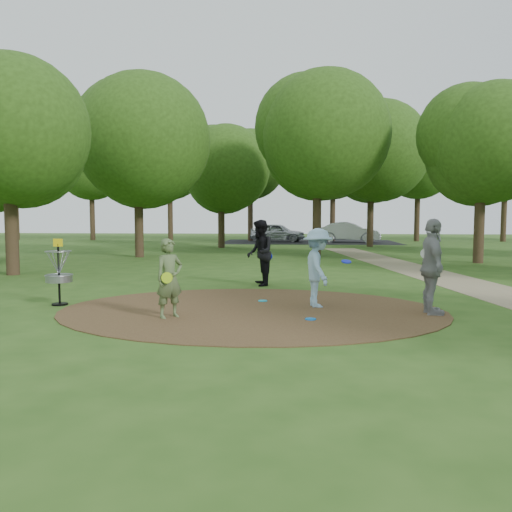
{
  "coord_description": "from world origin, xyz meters",
  "views": [
    {
      "loc": [
        0.97,
        -10.73,
        2.04
      ],
      "look_at": [
        0.0,
        1.2,
        1.1
      ],
      "focal_mm": 35.0,
      "sensor_mm": 36.0,
      "label": 1
    }
  ],
  "objects": [
    {
      "name": "ground",
      "position": [
        0.0,
        0.0,
        0.0
      ],
      "size": [
        100.0,
        100.0,
        0.0
      ],
      "primitive_type": "plane",
      "color": "#2D5119",
      "rests_on": "ground"
    },
    {
      "name": "dirt_clearing",
      "position": [
        0.0,
        0.0,
        0.01
      ],
      "size": [
        8.4,
        8.4,
        0.02
      ],
      "primitive_type": "cylinder",
      "color": "#47301C",
      "rests_on": "ground"
    },
    {
      "name": "parking_lot",
      "position": [
        2.0,
        30.0,
        0.0
      ],
      "size": [
        14.0,
        8.0,
        0.01
      ],
      "primitive_type": "cube",
      "color": "black",
      "rests_on": "ground"
    },
    {
      "name": "player_observer_with_disc",
      "position": [
        -1.57,
        -0.97,
        0.8
      ],
      "size": [
        0.69,
        0.68,
        1.61
      ],
      "color": "#53673B",
      "rests_on": "ground"
    },
    {
      "name": "player_throwing_with_disc",
      "position": [
        1.45,
        0.51,
        0.89
      ],
      "size": [
        1.2,
        1.26,
        1.79
      ],
      "color": "#97C1E1",
      "rests_on": "ground"
    },
    {
      "name": "player_walking_with_disc",
      "position": [
        -0.1,
        3.93,
        0.98
      ],
      "size": [
        0.9,
        1.07,
        1.96
      ],
      "color": "black",
      "rests_on": "ground"
    },
    {
      "name": "player_waiting_with_disc",
      "position": [
        3.78,
        -0.19,
        1.0
      ],
      "size": [
        0.5,
        1.18,
        2.01
      ],
      "color": "gray",
      "rests_on": "ground"
    },
    {
      "name": "disc_ground_cyan",
      "position": [
        0.17,
        1.1,
        0.03
      ],
      "size": [
        0.22,
        0.22,
        0.02
      ],
      "primitive_type": "cylinder",
      "color": "#1CBFE2",
      "rests_on": "dirt_clearing"
    },
    {
      "name": "disc_ground_blue",
      "position": [
        1.26,
        -0.97,
        0.03
      ],
      "size": [
        0.22,
        0.22,
        0.02
      ],
      "primitive_type": "cylinder",
      "color": "blue",
      "rests_on": "dirt_clearing"
    },
    {
      "name": "car_left",
      "position": [
        -0.58,
        30.39,
        0.76
      ],
      "size": [
        4.73,
        2.59,
        1.53
      ],
      "primitive_type": "imported",
      "rotation": [
        0.0,
        0.0,
        1.39
      ],
      "color": "#ACAEB4",
      "rests_on": "ground"
    },
    {
      "name": "car_right",
      "position": [
        5.14,
        29.51,
        0.82
      ],
      "size": [
        5.17,
        2.44,
        1.64
      ],
      "primitive_type": "imported",
      "rotation": [
        0.0,
        0.0,
        1.42
      ],
      "color": "#ACAFB4",
      "rests_on": "ground"
    },
    {
      "name": "disc_golf_basket",
      "position": [
        -4.5,
        0.3,
        0.87
      ],
      "size": [
        0.63,
        0.63,
        1.54
      ],
      "color": "black",
      "rests_on": "ground"
    },
    {
      "name": "tree_ring",
      "position": [
        2.58,
        10.65,
        5.38
      ],
      "size": [
        37.51,
        46.02,
        9.68
      ],
      "color": "#332316",
      "rests_on": "ground"
    }
  ]
}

